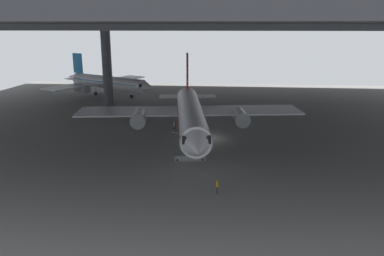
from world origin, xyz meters
TOP-DOWN VIEW (x-y plane):
  - ground_plane at (0.00, 0.00)m, footprint 110.00×110.00m
  - hangar_structure at (-0.08, 13.75)m, footprint 121.00×99.00m
  - airplane_main at (-2.24, 0.66)m, footprint 35.65×36.62m
  - boarding_stairs at (-1.39, -9.48)m, footprint 4.36×2.03m
  - crew_worker_near_nose at (2.37, -19.42)m, footprint 0.23×0.55m
  - crew_worker_by_stairs at (-1.84, -6.79)m, footprint 0.52×0.34m
  - airplane_distant at (-25.80, 34.22)m, footprint 26.76×27.08m

SIDE VIEW (x-z plane):
  - ground_plane at x=0.00m, z-range 0.00..0.00m
  - boarding_stairs at x=-1.39m, z-range -1.60..3.06m
  - crew_worker_near_nose at x=2.37m, z-range 0.10..1.68m
  - crew_worker_by_stairs at x=-1.84m, z-range 0.12..1.80m
  - airplane_distant at x=-25.80m, z-range -1.66..7.83m
  - airplane_main at x=-2.24m, z-range -2.28..9.18m
  - hangar_structure at x=-0.08m, z-range 8.14..25.69m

